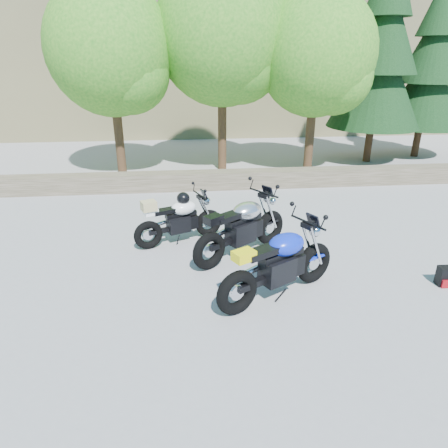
{
  "coord_description": "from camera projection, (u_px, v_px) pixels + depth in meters",
  "views": [
    {
      "loc": [
        -0.47,
        -5.68,
        3.58
      ],
      "look_at": [
        0.2,
        1.0,
        0.75
      ],
      "focal_mm": 32.0,
      "sensor_mm": 36.0,
      "label": 1
    }
  ],
  "objects": [
    {
      "name": "conifer_far",
      "position": [
        431.0,
        66.0,
        14.21
      ],
      "size": [
        2.82,
        2.82,
        6.27
      ],
      "color": "#382314",
      "rests_on": "ground"
    },
    {
      "name": "white_bike",
      "position": [
        179.0,
        219.0,
        8.13
      ],
      "size": [
        1.84,
        0.9,
        1.07
      ],
      "rotation": [
        0.0,
        0.0,
        0.39
      ],
      "color": "black",
      "rests_on": "ground"
    },
    {
      "name": "backpack",
      "position": [
        445.0,
        276.0,
        6.71
      ],
      "size": [
        0.26,
        0.22,
        0.34
      ],
      "rotation": [
        0.0,
        0.0,
        -0.04
      ],
      "color": "black",
      "rests_on": "ground"
    },
    {
      "name": "conifer_near",
      "position": [
        381.0,
        53.0,
        13.3
      ],
      "size": [
        3.17,
        3.17,
        7.06
      ],
      "color": "#382314",
      "rests_on": "ground"
    },
    {
      "name": "tree_decid_right",
      "position": [
        320.0,
        59.0,
        11.99
      ],
      "size": [
        3.54,
        3.54,
        5.41
      ],
      "color": "#382314",
      "rests_on": "ground"
    },
    {
      "name": "tree_decid_mid",
      "position": [
        226.0,
        40.0,
        12.07
      ],
      "size": [
        4.08,
        4.08,
        6.24
      ],
      "color": "#382314",
      "rests_on": "ground"
    },
    {
      "name": "blue_bike",
      "position": [
        279.0,
        265.0,
        6.24
      ],
      "size": [
        2.12,
        1.28,
        1.17
      ],
      "rotation": [
        0.0,
        0.0,
        0.51
      ],
      "color": "black",
      "rests_on": "ground"
    },
    {
      "name": "ground",
      "position": [
        218.0,
        289.0,
        6.65
      ],
      "size": [
        90.0,
        90.0,
        0.0
      ],
      "primitive_type": "plane",
      "color": "gray",
      "rests_on": "ground"
    },
    {
      "name": "silver_bike",
      "position": [
        242.0,
        228.0,
        7.58
      ],
      "size": [
        1.98,
        1.5,
        1.17
      ],
      "rotation": [
        0.0,
        0.0,
        0.63
      ],
      "color": "black",
      "rests_on": "ground"
    },
    {
      "name": "stone_wall",
      "position": [
        202.0,
        180.0,
        11.59
      ],
      "size": [
        22.0,
        0.55,
        0.5
      ],
      "primitive_type": "cube",
      "color": "#4C4632",
      "rests_on": "ground"
    },
    {
      "name": "tree_decid_left",
      "position": [
        114.0,
        54.0,
        11.56
      ],
      "size": [
        3.67,
        3.67,
        5.62
      ],
      "color": "#382314",
      "rests_on": "ground"
    }
  ]
}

